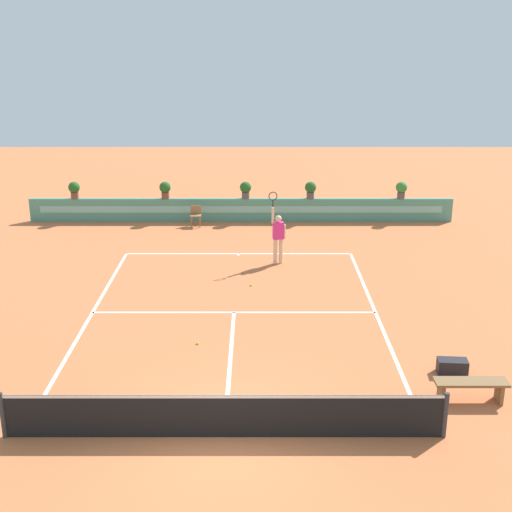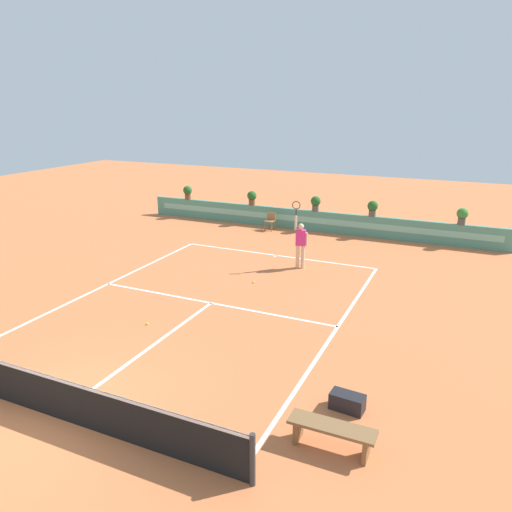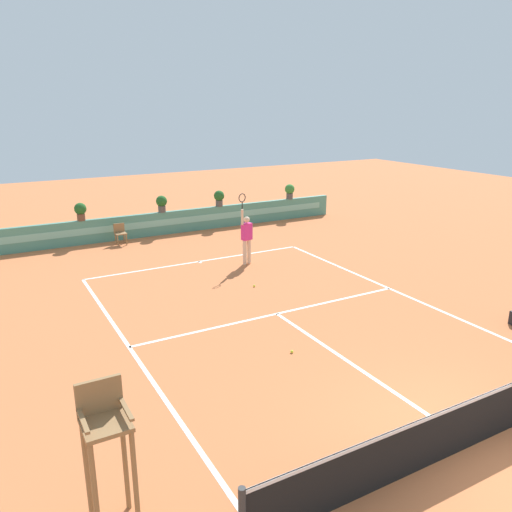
{
  "view_description": "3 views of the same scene",
  "coord_description": "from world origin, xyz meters",
  "px_view_note": "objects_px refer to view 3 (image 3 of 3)",
  "views": [
    {
      "loc": [
        0.64,
        -11.93,
        7.78
      ],
      "look_at": [
        0.56,
        8.6,
        1.0
      ],
      "focal_mm": 48.02,
      "sensor_mm": 36.0,
      "label": 1
    },
    {
      "loc": [
        7.18,
        -5.96,
        6.09
      ],
      "look_at": [
        0.56,
        8.6,
        1.0
      ],
      "focal_mm": 34.2,
      "sensor_mm": 36.0,
      "label": 2
    },
    {
      "loc": [
        -6.77,
        -4.62,
        5.57
      ],
      "look_at": [
        0.56,
        8.6,
        1.0
      ],
      "focal_mm": 35.67,
      "sensor_mm": 36.0,
      "label": 3
    }
  ],
  "objects_px": {
    "potted_plant_left": "(80,210)",
    "potted_plant_far_right": "(290,191)",
    "tennis_player": "(247,236)",
    "tennis_ball_mid_court": "(254,286)",
    "potted_plant_centre": "(162,203)",
    "umpire_chair": "(106,441)",
    "ball_kid_chair": "(120,233)",
    "tennis_ball_near_baseline": "(292,352)",
    "potted_plant_right": "(219,197)"
  },
  "relations": [
    {
      "from": "potted_plant_left",
      "to": "potted_plant_far_right",
      "type": "distance_m",
      "value": 9.99
    },
    {
      "from": "tennis_player",
      "to": "tennis_ball_mid_court",
      "type": "relative_size",
      "value": 38.01
    },
    {
      "from": "tennis_player",
      "to": "potted_plant_centre",
      "type": "relative_size",
      "value": 3.57
    },
    {
      "from": "umpire_chair",
      "to": "potted_plant_centre",
      "type": "distance_m",
      "value": 16.25
    },
    {
      "from": "ball_kid_chair",
      "to": "tennis_ball_near_baseline",
      "type": "xyz_separation_m",
      "value": [
        0.99,
        -11.38,
        -0.44
      ]
    },
    {
      "from": "potted_plant_far_right",
      "to": "tennis_player",
      "type": "bearing_deg",
      "value": -133.95
    },
    {
      "from": "potted_plant_far_right",
      "to": "tennis_ball_near_baseline",
      "type": "bearing_deg",
      "value": -122.35
    },
    {
      "from": "tennis_player",
      "to": "potted_plant_left",
      "type": "distance_m",
      "value": 7.25
    },
    {
      "from": "tennis_ball_mid_court",
      "to": "potted_plant_right",
      "type": "xyz_separation_m",
      "value": [
        2.46,
        7.81,
        1.38
      ]
    },
    {
      "from": "potted_plant_centre",
      "to": "ball_kid_chair",
      "type": "bearing_deg",
      "value": -160.49
    },
    {
      "from": "umpire_chair",
      "to": "tennis_ball_mid_court",
      "type": "height_order",
      "value": "umpire_chair"
    },
    {
      "from": "ball_kid_chair",
      "to": "potted_plant_centre",
      "type": "distance_m",
      "value": 2.38
    },
    {
      "from": "tennis_player",
      "to": "potted_plant_right",
      "type": "height_order",
      "value": "tennis_player"
    },
    {
      "from": "ball_kid_chair",
      "to": "potted_plant_left",
      "type": "relative_size",
      "value": 1.17
    },
    {
      "from": "umpire_chair",
      "to": "ball_kid_chair",
      "type": "xyz_separation_m",
      "value": [
        3.87,
        14.39,
        -0.86
      ]
    },
    {
      "from": "potted_plant_left",
      "to": "tennis_player",
      "type": "bearing_deg",
      "value": -50.46
    },
    {
      "from": "tennis_player",
      "to": "potted_plant_right",
      "type": "distance_m",
      "value": 5.8
    },
    {
      "from": "tennis_player",
      "to": "potted_plant_right",
      "type": "xyz_separation_m",
      "value": [
        1.54,
        5.58,
        0.36
      ]
    },
    {
      "from": "umpire_chair",
      "to": "tennis_ball_mid_court",
      "type": "bearing_deg",
      "value": 49.59
    },
    {
      "from": "tennis_ball_mid_court",
      "to": "potted_plant_centre",
      "type": "relative_size",
      "value": 0.09
    },
    {
      "from": "potted_plant_far_right",
      "to": "potted_plant_left",
      "type": "bearing_deg",
      "value": 180.0
    },
    {
      "from": "tennis_ball_near_baseline",
      "to": "potted_plant_right",
      "type": "height_order",
      "value": "potted_plant_right"
    },
    {
      "from": "potted_plant_centre",
      "to": "potted_plant_far_right",
      "type": "relative_size",
      "value": 1.0
    },
    {
      "from": "ball_kid_chair",
      "to": "tennis_ball_near_baseline",
      "type": "height_order",
      "value": "ball_kid_chair"
    },
    {
      "from": "potted_plant_centre",
      "to": "potted_plant_right",
      "type": "relative_size",
      "value": 1.0
    },
    {
      "from": "potted_plant_far_right",
      "to": "ball_kid_chair",
      "type": "bearing_deg",
      "value": -175.17
    },
    {
      "from": "potted_plant_centre",
      "to": "potted_plant_far_right",
      "type": "height_order",
      "value": "same"
    },
    {
      "from": "ball_kid_chair",
      "to": "potted_plant_centre",
      "type": "bearing_deg",
      "value": 19.51
    },
    {
      "from": "umpire_chair",
      "to": "potted_plant_far_right",
      "type": "xyz_separation_m",
      "value": [
        12.53,
        15.13,
        0.07
      ]
    },
    {
      "from": "ball_kid_chair",
      "to": "tennis_player",
      "type": "xyz_separation_m",
      "value": [
        3.27,
        -4.85,
        0.57
      ]
    },
    {
      "from": "potted_plant_far_right",
      "to": "potted_plant_centre",
      "type": "bearing_deg",
      "value": 180.0
    },
    {
      "from": "umpire_chair",
      "to": "tennis_player",
      "type": "distance_m",
      "value": 11.92
    },
    {
      "from": "potted_plant_centre",
      "to": "tennis_player",
      "type": "bearing_deg",
      "value": -77.8
    },
    {
      "from": "umpire_chair",
      "to": "ball_kid_chair",
      "type": "height_order",
      "value": "umpire_chair"
    },
    {
      "from": "potted_plant_left",
      "to": "ball_kid_chair",
      "type": "bearing_deg",
      "value": -28.68
    },
    {
      "from": "umpire_chair",
      "to": "tennis_ball_mid_court",
      "type": "distance_m",
      "value": 9.69
    },
    {
      "from": "ball_kid_chair",
      "to": "tennis_player",
      "type": "bearing_deg",
      "value": -56.01
    },
    {
      "from": "umpire_chair",
      "to": "tennis_ball_near_baseline",
      "type": "height_order",
      "value": "umpire_chair"
    },
    {
      "from": "ball_kid_chair",
      "to": "potted_plant_far_right",
      "type": "distance_m",
      "value": 8.74
    },
    {
      "from": "umpire_chair",
      "to": "potted_plant_right",
      "type": "height_order",
      "value": "umpire_chair"
    },
    {
      "from": "tennis_ball_near_baseline",
      "to": "potted_plant_far_right",
      "type": "bearing_deg",
      "value": 57.65
    },
    {
      "from": "umpire_chair",
      "to": "potted_plant_far_right",
      "type": "distance_m",
      "value": 19.64
    },
    {
      "from": "ball_kid_chair",
      "to": "potted_plant_left",
      "type": "distance_m",
      "value": 1.79
    },
    {
      "from": "potted_plant_centre",
      "to": "potted_plant_left",
      "type": "bearing_deg",
      "value": 180.0
    },
    {
      "from": "umpire_chair",
      "to": "potted_plant_far_right",
      "type": "height_order",
      "value": "umpire_chair"
    },
    {
      "from": "tennis_ball_near_baseline",
      "to": "tennis_player",
      "type": "bearing_deg",
      "value": 70.68
    },
    {
      "from": "tennis_ball_mid_court",
      "to": "potted_plant_left",
      "type": "xyz_separation_m",
      "value": [
        -3.69,
        7.81,
        1.38
      ]
    },
    {
      "from": "potted_plant_centre",
      "to": "potted_plant_far_right",
      "type": "bearing_deg",
      "value": 0.0
    },
    {
      "from": "umpire_chair",
      "to": "potted_plant_left",
      "type": "relative_size",
      "value": 2.96
    },
    {
      "from": "tennis_ball_mid_court",
      "to": "potted_plant_centre",
      "type": "height_order",
      "value": "potted_plant_centre"
    }
  ]
}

